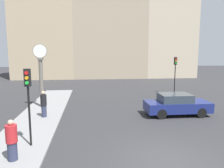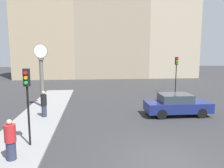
# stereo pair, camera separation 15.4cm
# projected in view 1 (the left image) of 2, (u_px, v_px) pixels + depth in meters

# --- Properties ---
(ground_plane) EXTENTS (120.00, 120.00, 0.00)m
(ground_plane) POSITION_uv_depth(u_px,v_px,m) (165.00, 160.00, 8.68)
(ground_plane) COLOR #2D2D30
(sidewalk_corner) EXTENTS (2.82, 18.31, 0.13)m
(sidewalk_corner) POSITION_uv_depth(u_px,v_px,m) (42.00, 114.00, 15.06)
(sidewalk_corner) COLOR gray
(sidewalk_corner) RESTS_ON ground_plane
(building_row) EXTENTS (30.13, 5.00, 17.95)m
(building_row) POSITION_uv_depth(u_px,v_px,m) (107.00, 26.00, 36.25)
(building_row) COLOR tan
(building_row) RESTS_ON ground_plane
(sedan_car) EXTENTS (4.32, 1.76, 1.47)m
(sedan_car) POSITION_uv_depth(u_px,v_px,m) (177.00, 104.00, 14.83)
(sedan_car) COLOR navy
(sedan_car) RESTS_ON ground_plane
(traffic_light_near) EXTENTS (0.26, 0.24, 3.43)m
(traffic_light_near) POSITION_uv_depth(u_px,v_px,m) (28.00, 91.00, 9.39)
(traffic_light_near) COLOR black
(traffic_light_near) RESTS_ON sidewalk_corner
(traffic_light_far) EXTENTS (0.26, 0.24, 3.80)m
(traffic_light_far) POSITION_uv_depth(u_px,v_px,m) (175.00, 68.00, 21.72)
(traffic_light_far) COLOR black
(traffic_light_far) RESTS_ON ground_plane
(street_clock) EXTENTS (1.05, 0.37, 4.75)m
(street_clock) POSITION_uv_depth(u_px,v_px,m) (41.00, 75.00, 16.35)
(street_clock) COLOR #666056
(street_clock) RESTS_ON sidewalk_corner
(pedestrian_black_jacket) EXTENTS (0.38, 0.38, 1.69)m
(pedestrian_black_jacket) POSITION_uv_depth(u_px,v_px,m) (44.00, 104.00, 13.96)
(pedestrian_black_jacket) COLOR #2D334C
(pedestrian_black_jacket) RESTS_ON sidewalk_corner
(pedestrian_red_top) EXTENTS (0.43, 0.43, 1.61)m
(pedestrian_red_top) POSITION_uv_depth(u_px,v_px,m) (12.00, 141.00, 8.31)
(pedestrian_red_top) COLOR #2D334C
(pedestrian_red_top) RESTS_ON sidewalk_corner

